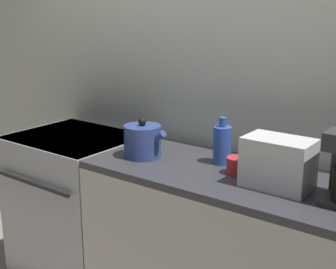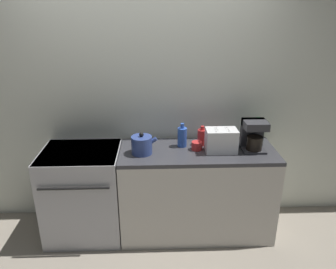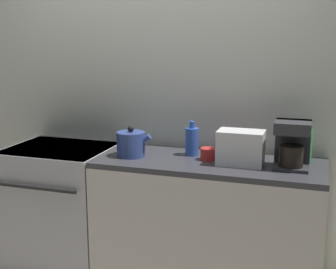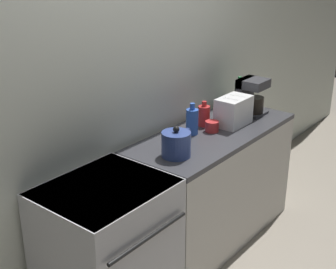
{
  "view_description": "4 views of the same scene",
  "coord_description": "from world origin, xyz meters",
  "px_view_note": "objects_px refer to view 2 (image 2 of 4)",
  "views": [
    {
      "loc": [
        1.47,
        -1.5,
        1.63
      ],
      "look_at": [
        0.11,
        0.31,
        1.01
      ],
      "focal_mm": 50.0,
      "sensor_mm": 36.0,
      "label": 1
    },
    {
      "loc": [
        0.14,
        -2.47,
        2.16
      ],
      "look_at": [
        0.24,
        0.38,
        1.02
      ],
      "focal_mm": 35.0,
      "sensor_mm": 36.0,
      "label": 2
    },
    {
      "loc": [
        1.16,
        -2.54,
        1.69
      ],
      "look_at": [
        0.24,
        0.31,
        1.04
      ],
      "focal_mm": 50.0,
      "sensor_mm": 36.0,
      "label": 3
    },
    {
      "loc": [
        -2.17,
        -1.43,
        2.13
      ],
      "look_at": [
        0.05,
        0.35,
        1.0
      ],
      "focal_mm": 50.0,
      "sensor_mm": 36.0,
      "label": 4
    }
  ],
  "objects_px": {
    "bottle_blue": "(182,137)",
    "bottle_red": "(202,137)",
    "kettle": "(142,145)",
    "bottle_green": "(257,132)",
    "toaster": "(221,141)",
    "coffee_maker": "(254,134)",
    "cup_red": "(197,146)",
    "stove": "(84,192)"
  },
  "relations": [
    {
      "from": "stove",
      "to": "kettle",
      "type": "relative_size",
      "value": 3.76
    },
    {
      "from": "coffee_maker",
      "to": "toaster",
      "type": "bearing_deg",
      "value": -173.86
    },
    {
      "from": "stove",
      "to": "bottle_red",
      "type": "relative_size",
      "value": 4.67
    },
    {
      "from": "bottle_blue",
      "to": "kettle",
      "type": "bearing_deg",
      "value": -158.5
    },
    {
      "from": "toaster",
      "to": "bottle_green",
      "type": "xyz_separation_m",
      "value": [
        0.38,
        0.18,
        0.0
      ]
    },
    {
      "from": "kettle",
      "to": "coffee_maker",
      "type": "bearing_deg",
      "value": 2.71
    },
    {
      "from": "toaster",
      "to": "cup_red",
      "type": "xyz_separation_m",
      "value": [
        -0.22,
        0.05,
        -0.07
      ]
    },
    {
      "from": "stove",
      "to": "bottle_green",
      "type": "bearing_deg",
      "value": 4.67
    },
    {
      "from": "stove",
      "to": "toaster",
      "type": "height_order",
      "value": "toaster"
    },
    {
      "from": "kettle",
      "to": "bottle_green",
      "type": "height_order",
      "value": "bottle_green"
    },
    {
      "from": "stove",
      "to": "coffee_maker",
      "type": "height_order",
      "value": "coffee_maker"
    },
    {
      "from": "stove",
      "to": "bottle_green",
      "type": "height_order",
      "value": "bottle_green"
    },
    {
      "from": "cup_red",
      "to": "coffee_maker",
      "type": "bearing_deg",
      "value": -1.61
    },
    {
      "from": "bottle_blue",
      "to": "bottle_green",
      "type": "xyz_separation_m",
      "value": [
        0.73,
        0.05,
        0.01
      ]
    },
    {
      "from": "bottle_red",
      "to": "bottle_green",
      "type": "relative_size",
      "value": 0.72
    },
    {
      "from": "toaster",
      "to": "cup_red",
      "type": "relative_size",
      "value": 2.84
    },
    {
      "from": "toaster",
      "to": "bottle_green",
      "type": "height_order",
      "value": "bottle_green"
    },
    {
      "from": "bottle_red",
      "to": "cup_red",
      "type": "bearing_deg",
      "value": -118.56
    },
    {
      "from": "bottle_red",
      "to": "bottle_green",
      "type": "xyz_separation_m",
      "value": [
        0.54,
        0.02,
        0.03
      ]
    },
    {
      "from": "toaster",
      "to": "coffee_maker",
      "type": "distance_m",
      "value": 0.31
    },
    {
      "from": "kettle",
      "to": "toaster",
      "type": "xyz_separation_m",
      "value": [
        0.72,
        0.02,
        0.02
      ]
    },
    {
      "from": "bottle_red",
      "to": "bottle_green",
      "type": "height_order",
      "value": "bottle_green"
    },
    {
      "from": "toaster",
      "to": "bottle_red",
      "type": "xyz_separation_m",
      "value": [
        -0.15,
        0.16,
        -0.03
      ]
    },
    {
      "from": "kettle",
      "to": "cup_red",
      "type": "height_order",
      "value": "kettle"
    },
    {
      "from": "kettle",
      "to": "toaster",
      "type": "relative_size",
      "value": 0.84
    },
    {
      "from": "toaster",
      "to": "cup_red",
      "type": "bearing_deg",
      "value": 167.6
    },
    {
      "from": "stove",
      "to": "bottle_red",
      "type": "distance_m",
      "value": 1.27
    },
    {
      "from": "toaster",
      "to": "cup_red",
      "type": "distance_m",
      "value": 0.23
    },
    {
      "from": "coffee_maker",
      "to": "bottle_blue",
      "type": "height_order",
      "value": "coffee_maker"
    },
    {
      "from": "bottle_blue",
      "to": "bottle_red",
      "type": "bearing_deg",
      "value": 9.15
    },
    {
      "from": "stove",
      "to": "bottle_blue",
      "type": "distance_m",
      "value": 1.1
    },
    {
      "from": "bottle_green",
      "to": "toaster",
      "type": "bearing_deg",
      "value": -154.59
    },
    {
      "from": "kettle",
      "to": "coffee_maker",
      "type": "height_order",
      "value": "coffee_maker"
    },
    {
      "from": "bottle_blue",
      "to": "bottle_green",
      "type": "bearing_deg",
      "value": 3.95
    },
    {
      "from": "toaster",
      "to": "coffee_maker",
      "type": "bearing_deg",
      "value": 6.14
    },
    {
      "from": "toaster",
      "to": "bottle_red",
      "type": "height_order",
      "value": "toaster"
    },
    {
      "from": "toaster",
      "to": "bottle_red",
      "type": "bearing_deg",
      "value": 133.11
    },
    {
      "from": "cup_red",
      "to": "kettle",
      "type": "bearing_deg",
      "value": -172.87
    },
    {
      "from": "stove",
      "to": "bottle_blue",
      "type": "xyz_separation_m",
      "value": [
        0.96,
        0.09,
        0.53
      ]
    },
    {
      "from": "coffee_maker",
      "to": "bottle_green",
      "type": "bearing_deg",
      "value": 62.07
    },
    {
      "from": "bottle_blue",
      "to": "bottle_red",
      "type": "distance_m",
      "value": 0.2
    },
    {
      "from": "cup_red",
      "to": "bottle_blue",
      "type": "bearing_deg",
      "value": 147.21
    }
  ]
}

